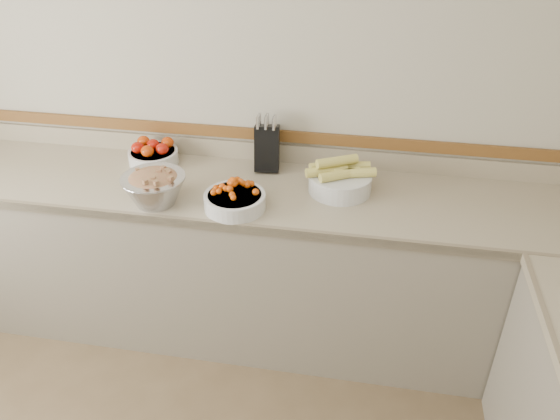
% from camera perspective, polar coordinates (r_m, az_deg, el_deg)
% --- Properties ---
extents(back_wall, '(4.00, 0.00, 4.00)m').
position_cam_1_polar(back_wall, '(2.82, -4.81, 12.84)').
color(back_wall, '#AFA690').
rests_on(back_wall, ground_plane).
extents(counter_back, '(4.00, 0.65, 1.08)m').
position_cam_1_polar(counter_back, '(2.94, -5.62, -5.06)').
color(counter_back, gray).
rests_on(counter_back, ground_plane).
extents(knife_block, '(0.14, 0.17, 0.30)m').
position_cam_1_polar(knife_block, '(2.80, -1.37, 6.61)').
color(knife_block, black).
rests_on(knife_block, counter_back).
extents(tomato_bowl, '(0.26, 0.26, 0.13)m').
position_cam_1_polar(tomato_bowl, '(2.96, -13.12, 5.75)').
color(tomato_bowl, silver).
rests_on(tomato_bowl, counter_back).
extents(cherry_tomato_bowl, '(0.28, 0.28, 0.16)m').
position_cam_1_polar(cherry_tomato_bowl, '(2.49, -4.76, 1.20)').
color(cherry_tomato_bowl, silver).
rests_on(cherry_tomato_bowl, counter_back).
extents(corn_bowl, '(0.34, 0.30, 0.18)m').
position_cam_1_polar(corn_bowl, '(2.63, 6.28, 3.26)').
color(corn_bowl, silver).
rests_on(corn_bowl, counter_back).
extents(rhubarb_bowl, '(0.30, 0.30, 0.17)m').
position_cam_1_polar(rhubarb_bowl, '(2.57, -13.02, 2.41)').
color(rhubarb_bowl, '#B2B2BA').
rests_on(rhubarb_bowl, counter_back).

